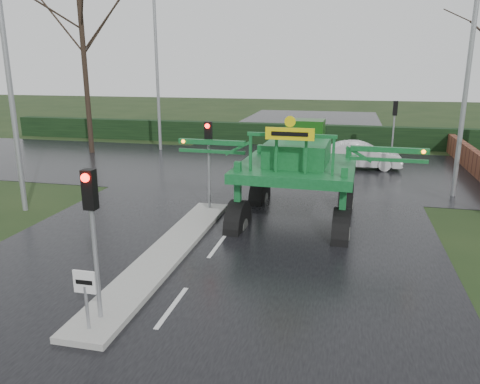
% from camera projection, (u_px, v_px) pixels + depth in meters
% --- Properties ---
extents(ground, '(140.00, 140.00, 0.00)m').
position_uv_depth(ground, '(172.00, 308.00, 11.12)').
color(ground, black).
rests_on(ground, ground).
extents(road_main, '(14.00, 80.00, 0.02)m').
position_uv_depth(road_main, '(254.00, 196.00, 20.52)').
color(road_main, black).
rests_on(road_main, ground).
extents(road_cross, '(80.00, 12.00, 0.02)m').
position_uv_depth(road_cross, '(275.00, 168.00, 26.16)').
color(road_cross, black).
rests_on(road_cross, ground).
extents(median_island, '(1.20, 10.00, 0.16)m').
position_uv_depth(median_island, '(167.00, 252.00, 14.20)').
color(median_island, gray).
rests_on(median_island, ground).
extents(hedge_row, '(44.00, 0.90, 1.50)m').
position_uv_depth(hedge_row, '(293.00, 135.00, 33.48)').
color(hedge_row, black).
rests_on(hedge_row, ground).
extents(brick_wall, '(0.40, 20.00, 1.20)m').
position_uv_depth(brick_wall, '(480.00, 166.00, 23.73)').
color(brick_wall, '#592D1E').
rests_on(brick_wall, ground).
extents(keep_left_sign, '(0.50, 0.07, 1.35)m').
position_uv_depth(keep_left_sign, '(85.00, 290.00, 9.71)').
color(keep_left_sign, gray).
rests_on(keep_left_sign, ground).
extents(traffic_signal_near, '(0.26, 0.33, 3.52)m').
position_uv_depth(traffic_signal_near, '(92.00, 213.00, 9.77)').
color(traffic_signal_near, gray).
rests_on(traffic_signal_near, ground).
extents(traffic_signal_mid, '(0.26, 0.33, 3.52)m').
position_uv_depth(traffic_signal_mid, '(209.00, 146.00, 17.76)').
color(traffic_signal_mid, gray).
rests_on(traffic_signal_mid, ground).
extents(traffic_signal_far, '(0.26, 0.33, 3.52)m').
position_uv_depth(traffic_signal_far, '(395.00, 117.00, 27.84)').
color(traffic_signal_far, gray).
rests_on(traffic_signal_far, ground).
extents(street_light_left_near, '(3.85, 0.30, 10.00)m').
position_uv_depth(street_light_left_near, '(13.00, 53.00, 16.96)').
color(street_light_left_near, gray).
rests_on(street_light_left_near, ground).
extents(street_light_right, '(3.85, 0.30, 10.00)m').
position_uv_depth(street_light_right, '(462.00, 55.00, 19.05)').
color(street_light_right, gray).
rests_on(street_light_right, ground).
extents(street_light_left_far, '(3.85, 0.30, 10.00)m').
position_uv_depth(street_light_left_far, '(161.00, 58.00, 30.12)').
color(street_light_left_far, gray).
rests_on(street_light_left_far, ground).
extents(tree_left_far, '(7.70, 7.70, 13.26)m').
position_uv_depth(tree_left_far, '(82.00, 39.00, 28.87)').
color(tree_left_far, black).
rests_on(tree_left_far, ground).
extents(crop_sprayer, '(8.96, 5.71, 5.01)m').
position_uv_depth(crop_sprayer, '(240.00, 161.00, 16.19)').
color(crop_sprayer, black).
rests_on(crop_sprayer, ground).
extents(white_sedan, '(4.48, 1.72, 1.46)m').
position_uv_depth(white_sedan, '(359.00, 168.00, 26.10)').
color(white_sedan, silver).
rests_on(white_sedan, ground).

